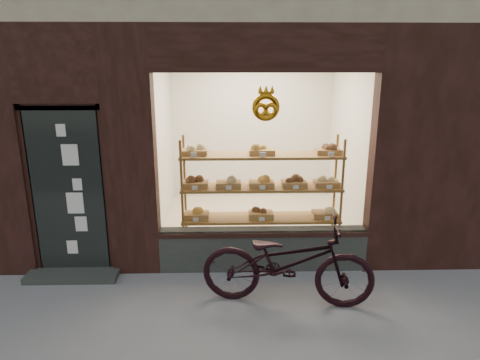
{
  "coord_description": "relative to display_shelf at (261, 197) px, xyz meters",
  "views": [
    {
      "loc": [
        0.01,
        -3.08,
        2.7
      ],
      "look_at": [
        0.14,
        2.0,
        1.26
      ],
      "focal_mm": 32.0,
      "sensor_mm": 36.0,
      "label": 1
    }
  ],
  "objects": [
    {
      "name": "display_shelf",
      "position": [
        0.0,
        0.0,
        0.0
      ],
      "size": [
        2.2,
        0.45,
        1.7
      ],
      "color": "brown",
      "rests_on": "ground"
    },
    {
      "name": "bicycle",
      "position": [
        0.21,
        -1.28,
        -0.35
      ],
      "size": [
        2.01,
        0.96,
        1.01
      ],
      "primitive_type": "imported",
      "rotation": [
        0.0,
        0.0,
        1.42
      ],
      "color": "black",
      "rests_on": "ground"
    }
  ]
}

